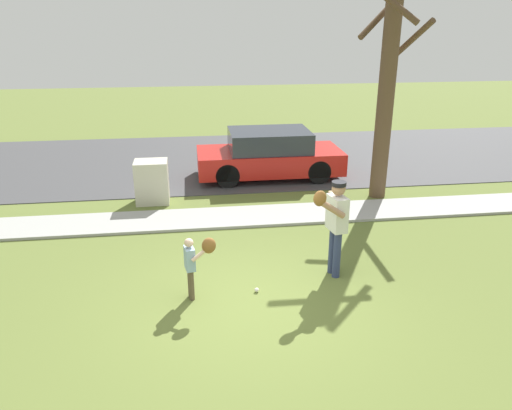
% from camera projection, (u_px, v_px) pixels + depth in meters
% --- Properties ---
extents(ground_plane, '(48.00, 48.00, 0.00)m').
position_uv_depth(ground_plane, '(231.00, 220.00, 10.91)').
color(ground_plane, olive).
extents(sidewalk_strip, '(36.00, 1.20, 0.06)m').
position_uv_depth(sidewalk_strip, '(231.00, 217.00, 10.99)').
color(sidewalk_strip, '#A3A39E').
rests_on(sidewalk_strip, ground).
extents(road_surface, '(36.00, 6.80, 0.02)m').
position_uv_depth(road_surface, '(217.00, 159.00, 15.63)').
color(road_surface, '#424244').
rests_on(road_surface, ground).
extents(person_adult, '(0.67, 0.72, 1.71)m').
position_uv_depth(person_adult, '(335.00, 219.00, 8.18)').
color(person_adult, navy).
rests_on(person_adult, ground).
extents(person_child, '(0.52, 0.38, 1.09)m').
position_uv_depth(person_child, '(195.00, 259.00, 7.60)').
color(person_child, brown).
rests_on(person_child, ground).
extents(baseball, '(0.07, 0.07, 0.07)m').
position_uv_depth(baseball, '(257.00, 290.00, 8.01)').
color(baseball, white).
rests_on(baseball, ground).
extents(utility_cabinet, '(0.79, 0.65, 1.04)m').
position_uv_depth(utility_cabinet, '(152.00, 182.00, 11.82)').
color(utility_cabinet, beige).
rests_on(utility_cabinet, ground).
extents(street_tree_near, '(1.85, 1.89, 5.73)m').
position_uv_depth(street_tree_near, '(388.00, 73.00, 11.33)').
color(street_tree_near, brown).
rests_on(street_tree_near, ground).
extents(parked_hatchback_red, '(4.00, 1.75, 1.33)m').
position_uv_depth(parked_hatchback_red, '(269.00, 155.00, 13.67)').
color(parked_hatchback_red, red).
rests_on(parked_hatchback_red, road_surface).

